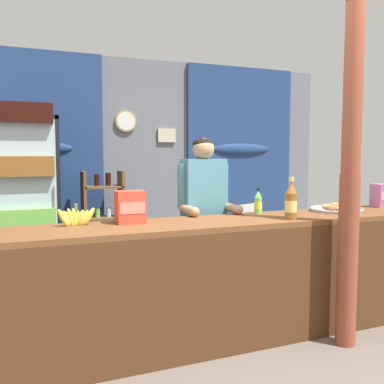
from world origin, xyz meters
name	(u,v)px	position (x,y,z in m)	size (l,w,h in m)	color
ground_plane	(180,308)	(0.00, 1.17, 0.00)	(7.59, 7.59, 0.00)	#665B51
back_wall_curtained	(133,160)	(0.03, 2.96, 1.36)	(5.52, 0.22, 2.63)	slate
stall_counter	(221,269)	(0.00, 0.30, 0.59)	(4.40, 0.59, 0.93)	brown
timber_post	(350,182)	(0.89, -0.01, 1.23)	(0.17, 0.15, 2.56)	brown
drink_fridge	(23,189)	(-1.31, 2.40, 1.06)	(0.72, 0.75, 1.93)	black
bottle_shelf_rack	(103,221)	(-0.44, 2.57, 0.64)	(0.48, 0.28, 1.23)	brown
plastic_lawn_chair	(241,234)	(1.03, 1.90, 0.49)	(0.56, 0.56, 0.86)	silver
shopkeeper	(204,206)	(0.13, 0.92, 0.98)	(0.47, 0.42, 1.57)	#28282D
soda_bottle_iced_tea	(291,202)	(0.57, 0.26, 1.07)	(0.09, 0.09, 0.32)	brown
soda_bottle_lime_soda	(258,203)	(0.51, 0.65, 1.02)	(0.06, 0.06, 0.22)	#75C64C
snack_box_wafer	(382,195)	(1.83, 0.59, 1.04)	(0.17, 0.14, 0.22)	#B76699
snack_box_crackers	(130,207)	(-0.61, 0.56, 1.05)	(0.20, 0.15, 0.23)	#E5422D
pastry_tray	(337,209)	(1.22, 0.50, 0.95)	(0.45, 0.45, 0.07)	#BCBCC1
banana_bunch	(76,217)	(-0.99, 0.59, 0.99)	(0.28, 0.05, 0.16)	#DBCC42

